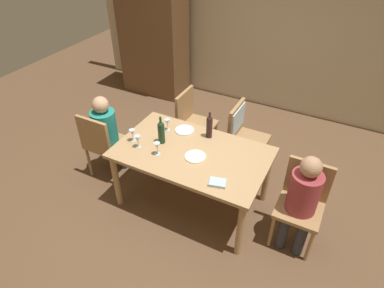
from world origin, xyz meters
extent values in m
plane|color=brown|center=(0.00, 0.00, 0.00)|extent=(10.00, 10.00, 0.00)
cube|color=beige|center=(0.00, 2.70, 1.35)|extent=(6.40, 0.12, 2.70)
cube|color=brown|center=(-1.92, 2.25, 1.05)|extent=(1.10, 0.56, 2.10)
cube|color=tan|center=(0.00, 0.00, 0.74)|extent=(1.63, 0.99, 0.04)
cylinder|color=tan|center=(-0.75, -0.43, 0.36)|extent=(0.07, 0.07, 0.72)
cylinder|color=tan|center=(0.75, -0.43, 0.36)|extent=(0.07, 0.07, 0.72)
cylinder|color=tan|center=(-0.75, 0.43, 0.36)|extent=(0.07, 0.07, 0.72)
cylinder|color=tan|center=(0.75, 0.43, 0.36)|extent=(0.07, 0.07, 0.72)
cylinder|color=#A87F51|center=(1.39, -0.19, 0.22)|extent=(0.04, 0.04, 0.44)
cylinder|color=#A87F51|center=(1.01, -0.19, 0.22)|extent=(0.04, 0.04, 0.44)
cylinder|color=#A87F51|center=(1.39, 0.19, 0.22)|extent=(0.04, 0.04, 0.44)
cylinder|color=#A87F51|center=(1.01, 0.19, 0.22)|extent=(0.04, 0.04, 0.44)
cube|color=#A87F51|center=(1.20, 0.00, 0.46)|extent=(0.44, 0.44, 0.04)
cube|color=#A87F51|center=(1.20, 0.20, 0.70)|extent=(0.44, 0.04, 0.44)
cylinder|color=#A87F51|center=(-1.39, 0.19, 0.22)|extent=(0.04, 0.04, 0.44)
cylinder|color=#A87F51|center=(-1.01, 0.19, 0.22)|extent=(0.04, 0.04, 0.44)
cylinder|color=#A87F51|center=(-1.39, -0.19, 0.22)|extent=(0.04, 0.04, 0.44)
cylinder|color=#A87F51|center=(-1.01, -0.19, 0.22)|extent=(0.04, 0.04, 0.44)
cube|color=#A87F51|center=(-1.20, 0.00, 0.46)|extent=(0.44, 0.44, 0.04)
cube|color=#A87F51|center=(-1.20, -0.20, 0.70)|extent=(0.44, 0.04, 0.44)
cylinder|color=#A87F51|center=(0.56, 1.07, 0.22)|extent=(0.04, 0.04, 0.44)
cylinder|color=#A87F51|center=(0.56, 0.69, 0.22)|extent=(0.04, 0.04, 0.44)
cylinder|color=#A87F51|center=(0.18, 1.07, 0.22)|extent=(0.04, 0.04, 0.44)
cylinder|color=#A87F51|center=(0.18, 0.69, 0.22)|extent=(0.04, 0.04, 0.44)
cube|color=#A87F51|center=(0.37, 0.88, 0.46)|extent=(0.44, 0.44, 0.04)
cube|color=#A87F51|center=(0.17, 0.88, 0.70)|extent=(0.04, 0.44, 0.44)
cube|color=#ADC6D6|center=(0.17, 0.88, 0.72)|extent=(0.07, 0.40, 0.31)
cylinder|color=#A87F51|center=(-0.18, 1.07, 0.22)|extent=(0.04, 0.04, 0.44)
cylinder|color=#A87F51|center=(-0.18, 0.69, 0.22)|extent=(0.04, 0.04, 0.44)
cylinder|color=#A87F51|center=(-0.56, 1.07, 0.22)|extent=(0.04, 0.04, 0.44)
cylinder|color=#A87F51|center=(-0.56, 0.69, 0.22)|extent=(0.04, 0.04, 0.44)
cube|color=#A87F51|center=(-0.37, 0.88, 0.46)|extent=(0.44, 0.44, 0.04)
cube|color=#A87F51|center=(-0.57, 0.88, 0.70)|extent=(0.04, 0.44, 0.44)
cylinder|color=#33333D|center=(1.29, -0.14, 0.23)|extent=(0.11, 0.11, 0.46)
cylinder|color=#33333D|center=(1.11, -0.14, 0.23)|extent=(0.11, 0.11, 0.46)
cylinder|color=#9E383D|center=(1.20, 0.00, 0.69)|extent=(0.30, 0.30, 0.46)
sphere|color=tan|center=(1.20, 0.00, 1.01)|extent=(0.20, 0.20, 0.20)
cylinder|color=#33333D|center=(-1.29, 0.14, 0.23)|extent=(0.11, 0.11, 0.46)
cylinder|color=#33333D|center=(-1.11, 0.14, 0.23)|extent=(0.11, 0.11, 0.46)
cylinder|color=teal|center=(-1.20, 0.00, 0.69)|extent=(0.30, 0.30, 0.45)
sphere|color=tan|center=(-1.20, 0.00, 1.01)|extent=(0.20, 0.20, 0.20)
cylinder|color=black|center=(0.04, 0.33, 0.87)|extent=(0.07, 0.07, 0.22)
sphere|color=black|center=(0.04, 0.33, 0.99)|extent=(0.07, 0.07, 0.07)
cylinder|color=black|center=(0.04, 0.33, 1.04)|extent=(0.03, 0.03, 0.08)
cylinder|color=#19381E|center=(-0.37, -0.01, 0.86)|extent=(0.08, 0.08, 0.21)
sphere|color=#19381E|center=(-0.37, -0.01, 0.98)|extent=(0.08, 0.08, 0.08)
cylinder|color=#19381E|center=(-0.37, -0.01, 1.04)|extent=(0.03, 0.03, 0.09)
cylinder|color=silver|center=(-0.44, 0.23, 0.76)|extent=(0.06, 0.06, 0.00)
cylinder|color=silver|center=(-0.44, 0.23, 0.80)|extent=(0.01, 0.01, 0.07)
cone|color=silver|center=(-0.44, 0.23, 0.87)|extent=(0.07, 0.07, 0.07)
cylinder|color=silver|center=(-0.55, -0.20, 0.76)|extent=(0.06, 0.06, 0.00)
cylinder|color=silver|center=(-0.55, -0.20, 0.80)|extent=(0.01, 0.01, 0.07)
cone|color=silver|center=(-0.55, -0.20, 0.87)|extent=(0.07, 0.07, 0.07)
cylinder|color=silver|center=(-0.67, -0.13, 0.76)|extent=(0.06, 0.06, 0.00)
cylinder|color=silver|center=(-0.67, -0.13, 0.80)|extent=(0.01, 0.01, 0.07)
cone|color=silver|center=(-0.67, -0.13, 0.87)|extent=(0.07, 0.07, 0.07)
cylinder|color=silver|center=(-0.30, -0.21, 0.76)|extent=(0.06, 0.06, 0.00)
cylinder|color=silver|center=(-0.30, -0.21, 0.80)|extent=(0.01, 0.01, 0.07)
cone|color=silver|center=(-0.30, -0.21, 0.87)|extent=(0.07, 0.07, 0.07)
cylinder|color=white|center=(0.07, -0.07, 0.76)|extent=(0.23, 0.23, 0.01)
cylinder|color=white|center=(-0.26, 0.31, 0.76)|extent=(0.22, 0.22, 0.01)
cube|color=#ADC6D6|center=(0.44, -0.33, 0.77)|extent=(0.18, 0.16, 0.03)
camera|label=1|loc=(1.29, -2.48, 2.95)|focal=31.10mm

